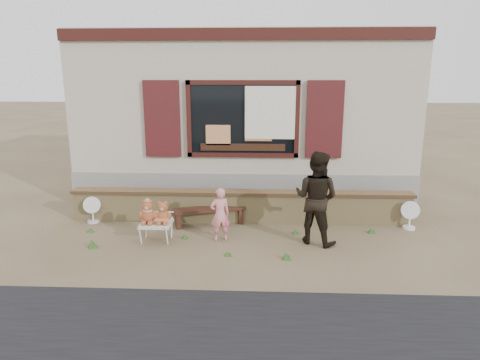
{
  "coord_description": "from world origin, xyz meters",
  "views": [
    {
      "loc": [
        0.37,
        -7.55,
        3.03
      ],
      "look_at": [
        0.0,
        0.6,
        1.0
      ],
      "focal_mm": 32.0,
      "sensor_mm": 36.0,
      "label": 1
    }
  ],
  "objects_px": {
    "bench": "(209,212)",
    "folding_chair": "(156,225)",
    "adult": "(316,198)",
    "teddy_bear_right": "(163,212)",
    "child": "(220,214)",
    "teddy_bear_left": "(148,211)"
  },
  "relations": [
    {
      "from": "bench",
      "to": "teddy_bear_left",
      "type": "distance_m",
      "value": 1.4
    },
    {
      "from": "child",
      "to": "folding_chair",
      "type": "bearing_deg",
      "value": -13.0
    },
    {
      "from": "folding_chair",
      "to": "teddy_bear_right",
      "type": "relative_size",
      "value": 1.34
    },
    {
      "from": "folding_chair",
      "to": "teddy_bear_right",
      "type": "bearing_deg",
      "value": 0.0
    },
    {
      "from": "bench",
      "to": "folding_chair",
      "type": "distance_m",
      "value": 1.26
    },
    {
      "from": "teddy_bear_left",
      "to": "child",
      "type": "height_order",
      "value": "child"
    },
    {
      "from": "folding_chair",
      "to": "adult",
      "type": "xyz_separation_m",
      "value": [
        2.93,
        0.07,
        0.53
      ]
    },
    {
      "from": "adult",
      "to": "child",
      "type": "bearing_deg",
      "value": 29.26
    },
    {
      "from": "bench",
      "to": "teddy_bear_right",
      "type": "height_order",
      "value": "teddy_bear_right"
    },
    {
      "from": "bench",
      "to": "adult",
      "type": "bearing_deg",
      "value": -38.41
    },
    {
      "from": "folding_chair",
      "to": "child",
      "type": "distance_m",
      "value": 1.2
    },
    {
      "from": "bench",
      "to": "child",
      "type": "distance_m",
      "value": 0.89
    },
    {
      "from": "folding_chair",
      "to": "adult",
      "type": "bearing_deg",
      "value": 1.1
    },
    {
      "from": "teddy_bear_right",
      "to": "child",
      "type": "bearing_deg",
      "value": 4.48
    },
    {
      "from": "folding_chair",
      "to": "teddy_bear_left",
      "type": "xyz_separation_m",
      "value": [
        -0.14,
        -0.0,
        0.26
      ]
    },
    {
      "from": "bench",
      "to": "teddy_bear_right",
      "type": "bearing_deg",
      "value": -146.36
    },
    {
      "from": "adult",
      "to": "teddy_bear_right",
      "type": "bearing_deg",
      "value": 31.25
    },
    {
      "from": "bench",
      "to": "teddy_bear_right",
      "type": "xyz_separation_m",
      "value": [
        -0.75,
        -0.89,
        0.29
      ]
    },
    {
      "from": "folding_chair",
      "to": "bench",
      "type": "bearing_deg",
      "value": 44.97
    },
    {
      "from": "teddy_bear_right",
      "to": "adult",
      "type": "height_order",
      "value": "adult"
    },
    {
      "from": "teddy_bear_left",
      "to": "teddy_bear_right",
      "type": "distance_m",
      "value": 0.28
    },
    {
      "from": "bench",
      "to": "adult",
      "type": "distance_m",
      "value": 2.28
    }
  ]
}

